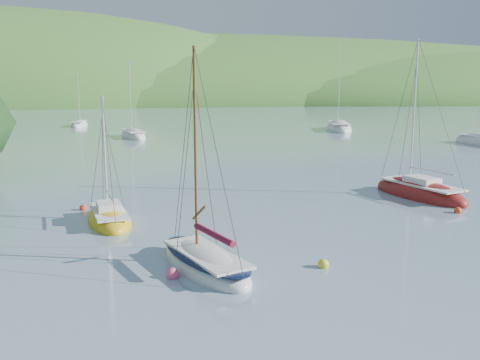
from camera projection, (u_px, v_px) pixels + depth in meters
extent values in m
plane|color=#71929C|center=(330.00, 276.00, 19.70)|extent=(700.00, 700.00, 0.00)
ellipsoid|color=#3F712B|center=(166.00, 99.00, 184.25)|extent=(440.00, 110.00, 44.00)
ellipsoid|color=#3F712B|center=(422.00, 99.00, 189.63)|extent=(240.00, 100.00, 34.00)
ellipsoid|color=white|center=(205.00, 266.00, 20.52)|extent=(4.12, 6.23, 1.43)
cube|color=silver|center=(207.00, 254.00, 20.33)|extent=(3.14, 4.83, 0.10)
cylinder|color=brown|center=(196.00, 151.00, 20.29)|extent=(0.12, 0.12, 7.79)
ellipsoid|color=black|center=(205.00, 255.00, 20.44)|extent=(4.06, 6.16, 0.25)
cylinder|color=maroon|center=(214.00, 235.00, 19.66)|extent=(1.24, 2.70, 0.24)
ellipsoid|color=maroon|center=(419.00, 195.00, 32.93)|extent=(4.46, 7.40, 1.93)
cube|color=silver|center=(422.00, 184.00, 32.68)|extent=(3.40, 5.75, 0.10)
cylinder|color=silver|center=(414.00, 112.00, 32.72)|extent=(0.12, 0.12, 8.75)
cube|color=silver|center=(422.00, 180.00, 32.63)|extent=(1.86, 2.27, 0.42)
cylinder|color=silver|center=(432.00, 171.00, 31.90)|extent=(1.13, 3.22, 0.09)
ellipsoid|color=gold|center=(109.00, 220.00, 27.08)|extent=(3.02, 5.54, 1.43)
cube|color=silver|center=(109.00, 211.00, 26.89)|extent=(2.28, 4.31, 0.10)
cylinder|color=silver|center=(105.00, 153.00, 27.03)|extent=(0.12, 0.12, 5.77)
cube|color=silver|center=(109.00, 206.00, 26.85)|extent=(1.39, 1.65, 0.42)
cylinder|color=silver|center=(110.00, 195.00, 26.24)|extent=(0.56, 2.49, 0.09)
ellipsoid|color=white|center=(133.00, 136.00, 65.95)|extent=(4.22, 7.63, 1.97)
cube|color=silver|center=(133.00, 131.00, 65.69)|extent=(3.21, 5.93, 0.10)
cylinder|color=silver|center=(130.00, 95.00, 65.80)|extent=(0.12, 0.12, 8.67)
ellipsoid|color=white|center=(339.00, 129.00, 75.20)|extent=(5.19, 9.73, 2.51)
cube|color=silver|center=(339.00, 123.00, 74.86)|extent=(3.93, 7.57, 0.10)
cylinder|color=silver|center=(339.00, 83.00, 75.09)|extent=(0.12, 0.12, 11.09)
ellipsoid|color=white|center=(79.00, 125.00, 81.52)|extent=(2.66, 6.42, 1.71)
cube|color=silver|center=(79.00, 121.00, 81.28)|extent=(2.00, 5.01, 0.10)
cylinder|color=silver|center=(79.00, 96.00, 81.44)|extent=(0.12, 0.12, 7.54)
sphere|color=gold|center=(323.00, 264.00, 20.63)|extent=(0.44, 0.44, 0.44)
sphere|color=#F75782|center=(173.00, 274.00, 19.57)|extent=(0.50, 0.50, 0.50)
sphere|color=red|center=(458.00, 211.00, 28.99)|extent=(0.41, 0.41, 0.41)
sphere|color=red|center=(83.00, 208.00, 29.62)|extent=(0.40, 0.40, 0.40)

